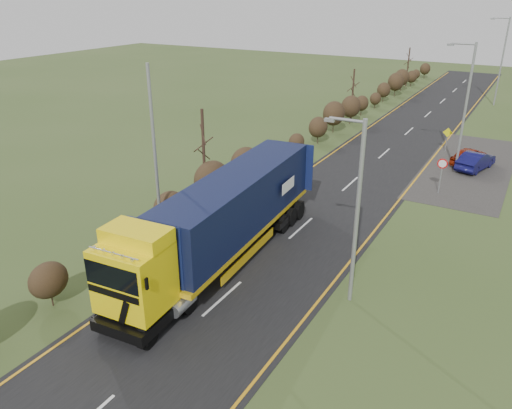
{
  "coord_description": "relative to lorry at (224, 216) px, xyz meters",
  "views": [
    {
      "loc": [
        10.34,
        -19.09,
        12.35
      ],
      "look_at": [
        -1.55,
        1.63,
        2.02
      ],
      "focal_mm": 35.0,
      "sensor_mm": 36.0,
      "label": 1
    }
  ],
  "objects": [
    {
      "name": "streetlight_mid",
      "position": [
        7.41,
        19.45,
        2.62
      ],
      "size": [
        1.94,
        0.18,
        9.13
      ],
      "color": "gray",
      "rests_on": "ground"
    },
    {
      "name": "layby",
      "position": [
        8.22,
        21.12,
        -2.4
      ],
      "size": [
        6.0,
        18.0,
        0.02
      ],
      "primitive_type": "cube",
      "color": "#2F2D29",
      "rests_on": "ground"
    },
    {
      "name": "car_blue_sedan",
      "position": [
        8.69,
        20.63,
        -1.74
      ],
      "size": [
        2.44,
        4.29,
        1.34
      ],
      "primitive_type": "imported",
      "rotation": [
        0.0,
        0.0,
        2.87
      ],
      "color": "#0B0B3E",
      "rests_on": "ground"
    },
    {
      "name": "lane_markings",
      "position": [
        1.72,
        10.81,
        -2.38
      ],
      "size": [
        7.52,
        116.0,
        0.01
      ],
      "color": "orange",
      "rests_on": "road"
    },
    {
      "name": "warning_board",
      "position": [
        5.92,
        24.16,
        -1.17
      ],
      "size": [
        0.77,
        0.11,
        2.02
      ],
      "color": "gray",
      "rests_on": "ground"
    },
    {
      "name": "left_pole",
      "position": [
        -3.84,
        -0.2,
        2.23
      ],
      "size": [
        0.16,
        0.16,
        9.28
      ],
      "primitive_type": "cylinder",
      "color": "gray",
      "rests_on": "ground"
    },
    {
      "name": "lorry",
      "position": [
        0.0,
        0.0,
        0.0
      ],
      "size": [
        3.41,
        15.4,
        4.25
      ],
      "rotation": [
        0.0,
        0.0,
        0.07
      ],
      "color": "black",
      "rests_on": "ground"
    },
    {
      "name": "streetlight_far",
      "position": [
        7.17,
        45.76,
        2.91
      ],
      "size": [
        2.04,
        0.19,
        9.63
      ],
      "color": "gray",
      "rests_on": "ground"
    },
    {
      "name": "hedgerow",
      "position": [
        -4.27,
        9.01,
        -0.79
      ],
      "size": [
        2.24,
        102.04,
        6.05
      ],
      "color": "black",
      "rests_on": "ground"
    },
    {
      "name": "car_red_hatchback",
      "position": [
        8.06,
        21.67,
        -1.76
      ],
      "size": [
        2.55,
        4.11,
        1.31
      ],
      "primitive_type": "imported",
      "rotation": [
        0.0,
        0.0,
        2.86
      ],
      "color": "maroon",
      "rests_on": "ground"
    },
    {
      "name": "streetlight_near",
      "position": [
        6.44,
        -0.18,
        1.93
      ],
      "size": [
        1.7,
        0.18,
        7.94
      ],
      "color": "gray",
      "rests_on": "ground"
    },
    {
      "name": "road",
      "position": [
        1.72,
        11.12,
        -2.4
      ],
      "size": [
        8.0,
        120.0,
        0.02
      ],
      "primitive_type": "cube",
      "color": "black",
      "rests_on": "ground"
    },
    {
      "name": "speed_sign",
      "position": [
        7.32,
        14.41,
        -0.74
      ],
      "size": [
        0.66,
        0.1,
        2.39
      ],
      "color": "gray",
      "rests_on": "ground"
    },
    {
      "name": "ground",
      "position": [
        1.72,
        1.12,
        -2.41
      ],
      "size": [
        160.0,
        160.0,
        0.0
      ],
      "primitive_type": "plane",
      "color": "#374B20",
      "rests_on": "ground"
    }
  ]
}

